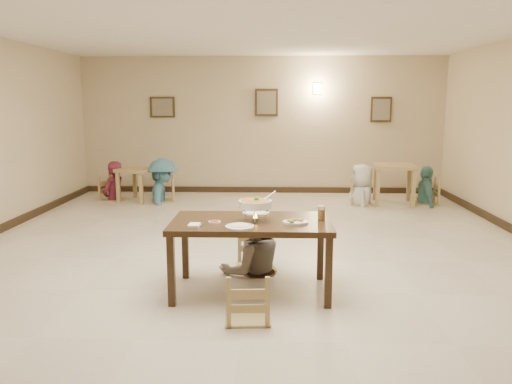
{
  "coord_description": "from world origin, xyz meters",
  "views": [
    {
      "loc": [
        0.27,
        -6.13,
        1.97
      ],
      "look_at": [
        0.06,
        -0.3,
        0.94
      ],
      "focal_mm": 35.0,
      "sensor_mm": 36.0,
      "label": 1
    }
  ],
  "objects_px": {
    "main_table": "(251,228)",
    "bg_diner_c": "(363,164)",
    "bg_chair_rl": "(362,182)",
    "bg_diner_d": "(427,166)",
    "main_diner": "(252,204)",
    "bg_chair_rr": "(426,180)",
    "bg_diner_a": "(112,161)",
    "bg_chair_lr": "(162,178)",
    "bg_chair_ll": "(113,177)",
    "bg_diner_b": "(162,158)",
    "curry_warmer": "(255,204)",
    "drink_glass": "(321,214)",
    "chair_far": "(256,231)",
    "bg_table_right": "(394,172)",
    "bg_table_left": "(137,175)",
    "chair_near": "(248,273)"
  },
  "relations": [
    {
      "from": "main_table",
      "to": "bg_diner_c",
      "type": "distance_m",
      "value": 5.16
    },
    {
      "from": "bg_chair_rl",
      "to": "bg_diner_d",
      "type": "xyz_separation_m",
      "value": [
        1.28,
        0.07,
        0.32
      ]
    },
    {
      "from": "main_diner",
      "to": "bg_chair_rr",
      "type": "xyz_separation_m",
      "value": [
        3.28,
        4.19,
        -0.34
      ]
    },
    {
      "from": "bg_chair_rr",
      "to": "bg_diner_a",
      "type": "xyz_separation_m",
      "value": [
        -6.34,
        0.15,
        0.33
      ]
    },
    {
      "from": "bg_chair_lr",
      "to": "bg_chair_rr",
      "type": "relative_size",
      "value": 0.99
    },
    {
      "from": "bg_diner_c",
      "to": "main_diner",
      "type": "bearing_deg",
      "value": -21.95
    },
    {
      "from": "bg_chair_ll",
      "to": "bg_diner_b",
      "type": "height_order",
      "value": "bg_diner_b"
    },
    {
      "from": "curry_warmer",
      "to": "drink_glass",
      "type": "bearing_deg",
      "value": 6.09
    },
    {
      "from": "bg_chair_rl",
      "to": "curry_warmer",
      "type": "bearing_deg",
      "value": 164.9
    },
    {
      "from": "main_table",
      "to": "bg_chair_lr",
      "type": "bearing_deg",
      "value": 112.19
    },
    {
      "from": "bg_chair_ll",
      "to": "bg_diner_a",
      "type": "distance_m",
      "value": 0.33
    },
    {
      "from": "main_table",
      "to": "bg_chair_rl",
      "type": "xyz_separation_m",
      "value": [
        1.98,
        4.77,
        -0.25
      ]
    },
    {
      "from": "main_table",
      "to": "bg_chair_ll",
      "type": "distance_m",
      "value": 5.86
    },
    {
      "from": "chair_far",
      "to": "drink_glass",
      "type": "xyz_separation_m",
      "value": [
        0.71,
        -0.74,
        0.39
      ]
    },
    {
      "from": "main_table",
      "to": "bg_chair_rr",
      "type": "distance_m",
      "value": 5.84
    },
    {
      "from": "bg_chair_rl",
      "to": "bg_diner_c",
      "type": "height_order",
      "value": "bg_diner_c"
    },
    {
      "from": "chair_far",
      "to": "bg_chair_ll",
      "type": "relative_size",
      "value": 0.95
    },
    {
      "from": "drink_glass",
      "to": "bg_diner_d",
      "type": "bearing_deg",
      "value": 62.18
    },
    {
      "from": "curry_warmer",
      "to": "bg_table_right",
      "type": "relative_size",
      "value": 0.43
    },
    {
      "from": "bg_chair_ll",
      "to": "bg_chair_rl",
      "type": "bearing_deg",
      "value": -75.3
    },
    {
      "from": "bg_chair_rr",
      "to": "bg_diner_c",
      "type": "height_order",
      "value": "bg_diner_c"
    },
    {
      "from": "bg_diner_b",
      "to": "bg_chair_rl",
      "type": "bearing_deg",
      "value": -102.68
    },
    {
      "from": "bg_table_left",
      "to": "bg_chair_ll",
      "type": "relative_size",
      "value": 0.9
    },
    {
      "from": "bg_diner_b",
      "to": "bg_diner_d",
      "type": "bearing_deg",
      "value": -101.44
    },
    {
      "from": "main_table",
      "to": "bg_chair_rr",
      "type": "bearing_deg",
      "value": 55.69
    },
    {
      "from": "bg_diner_c",
      "to": "bg_diner_d",
      "type": "relative_size",
      "value": 1.05
    },
    {
      "from": "main_table",
      "to": "curry_warmer",
      "type": "height_order",
      "value": "curry_warmer"
    },
    {
      "from": "bg_chair_lr",
      "to": "main_diner",
      "type": "bearing_deg",
      "value": 11.33
    },
    {
      "from": "chair_near",
      "to": "bg_diner_a",
      "type": "height_order",
      "value": "bg_diner_a"
    },
    {
      "from": "curry_warmer",
      "to": "bg_chair_rr",
      "type": "bearing_deg",
      "value": 56.55
    },
    {
      "from": "bg_chair_lr",
      "to": "bg_diner_c",
      "type": "xyz_separation_m",
      "value": [
        4.01,
        -0.13,
        0.32
      ]
    },
    {
      "from": "bg_chair_rr",
      "to": "bg_diner_b",
      "type": "relative_size",
      "value": 0.55
    },
    {
      "from": "main_table",
      "to": "bg_table_right",
      "type": "distance_m",
      "value": 5.5
    },
    {
      "from": "bg_table_left",
      "to": "bg_diner_a",
      "type": "bearing_deg",
      "value": 174.78
    },
    {
      "from": "chair_far",
      "to": "bg_chair_lr",
      "type": "bearing_deg",
      "value": 105.75
    },
    {
      "from": "bg_chair_ll",
      "to": "bg_diner_c",
      "type": "xyz_separation_m",
      "value": [
        5.05,
        -0.22,
        0.32
      ]
    },
    {
      "from": "bg_diner_a",
      "to": "bg_diner_d",
      "type": "distance_m",
      "value": 6.34
    },
    {
      "from": "chair_near",
      "to": "main_table",
      "type": "bearing_deg",
      "value": -94.24
    },
    {
      "from": "bg_table_right",
      "to": "bg_diner_c",
      "type": "distance_m",
      "value": 0.66
    },
    {
      "from": "bg_diner_b",
      "to": "bg_diner_c",
      "type": "xyz_separation_m",
      "value": [
        4.01,
        -0.13,
        -0.09
      ]
    },
    {
      "from": "chair_far",
      "to": "chair_near",
      "type": "distance_m",
      "value": 1.47
    },
    {
      "from": "bg_chair_rr",
      "to": "bg_diner_c",
      "type": "relative_size",
      "value": 0.61
    },
    {
      "from": "bg_table_left",
      "to": "bg_chair_ll",
      "type": "xyz_separation_m",
      "value": [
        -0.52,
        0.05,
        -0.06
      ]
    },
    {
      "from": "bg_diner_b",
      "to": "bg_diner_c",
      "type": "height_order",
      "value": "bg_diner_b"
    },
    {
      "from": "main_table",
      "to": "drink_glass",
      "type": "xyz_separation_m",
      "value": [
        0.73,
        0.04,
        0.15
      ]
    },
    {
      "from": "bg_diner_d",
      "to": "main_table",
      "type": "bearing_deg",
      "value": 145.38
    },
    {
      "from": "main_diner",
      "to": "bg_diner_a",
      "type": "height_order",
      "value": "main_diner"
    },
    {
      "from": "bg_diner_b",
      "to": "bg_diner_c",
      "type": "relative_size",
      "value": 1.11
    },
    {
      "from": "bg_diner_d",
      "to": "chair_far",
      "type": "bearing_deg",
      "value": 140.77
    },
    {
      "from": "bg_table_left",
      "to": "bg_chair_lr",
      "type": "xyz_separation_m",
      "value": [
        0.52,
        -0.04,
        -0.06
      ]
    }
  ]
}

